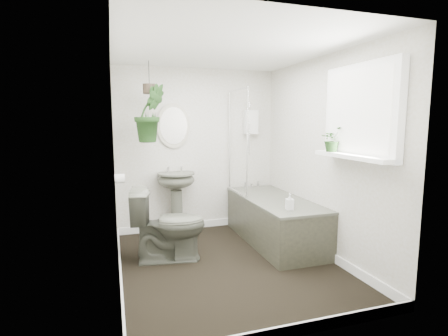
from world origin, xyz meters
name	(u,v)px	position (x,y,z in m)	size (l,w,h in m)	color
floor	(228,265)	(0.00, 0.00, -0.01)	(2.30, 2.80, 0.02)	black
ceiling	(229,47)	(0.00, 0.00, 2.31)	(2.30, 2.80, 0.02)	white
wall_back	(197,150)	(0.00, 1.41, 1.15)	(2.30, 0.02, 2.30)	silver
wall_front	(294,183)	(0.00, -1.41, 1.15)	(2.30, 0.02, 2.30)	silver
wall_left	(114,165)	(-1.16, 0.00, 1.15)	(0.02, 2.80, 2.30)	silver
wall_right	(323,157)	(1.16, 0.00, 1.15)	(0.02, 2.80, 2.30)	silver
skirting	(228,259)	(0.00, 0.00, 0.05)	(2.30, 2.80, 0.10)	white
bathtub	(274,220)	(0.80, 0.50, 0.29)	(0.72, 1.72, 0.58)	#4E5145
bath_screen	(238,142)	(0.47, 0.99, 1.28)	(0.04, 0.72, 1.40)	silver
shower_box	(251,122)	(0.80, 1.34, 1.55)	(0.20, 0.10, 0.35)	white
oval_mirror	(174,126)	(-0.34, 1.37, 1.50)	(0.46, 0.03, 0.62)	#BDB7A0
wall_sconce	(144,133)	(-0.74, 1.36, 1.40)	(0.04, 0.04, 0.22)	black
toilet_roll_holder	(120,179)	(-1.10, 0.70, 0.90)	(0.11, 0.11, 0.11)	white
window_recess	(361,112)	(1.09, -0.70, 1.65)	(0.08, 1.00, 0.90)	white
window_sill	(353,156)	(1.02, -0.70, 1.23)	(0.18, 1.00, 0.04)	white
window_blinds	(357,112)	(1.04, -0.70, 1.65)	(0.01, 0.86, 0.76)	white
toilet	(169,224)	(-0.60, 0.32, 0.41)	(0.46, 0.81, 0.83)	#4E5145
pedestal_sink	(177,203)	(-0.34, 1.24, 0.43)	(0.51, 0.43, 0.87)	#4E5145
sill_plant	(332,139)	(0.99, -0.40, 1.38)	(0.23, 0.20, 0.26)	black
hanging_plant	(150,113)	(-0.70, 0.99, 1.66)	(0.39, 0.32, 0.72)	black
soap_bottle	(290,202)	(0.70, -0.08, 0.67)	(0.08, 0.08, 0.18)	black
hanging_pot	(149,89)	(-0.70, 0.99, 1.96)	(0.16, 0.16, 0.12)	#352A1F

